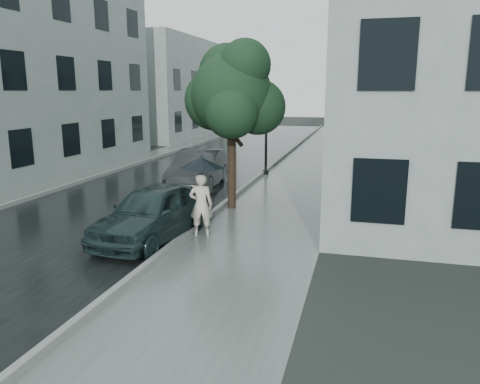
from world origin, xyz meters
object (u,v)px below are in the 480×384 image
(street_tree, at_px, (232,93))
(car_far, at_px, (199,169))
(lamp_post, at_px, (263,110))
(car_near, at_px, (153,212))
(pedestrian, at_px, (201,205))

(street_tree, xyz_separation_m, car_far, (-2.20, 2.76, -3.00))
(lamp_post, bearing_deg, street_tree, -91.36)
(car_far, bearing_deg, car_near, -85.95)
(pedestrian, bearing_deg, lamp_post, -101.74)
(pedestrian, bearing_deg, car_near, 10.16)
(street_tree, height_order, car_far, street_tree)
(lamp_post, distance_m, car_far, 4.66)
(street_tree, bearing_deg, car_far, 128.48)
(pedestrian, bearing_deg, street_tree, -103.23)
(street_tree, bearing_deg, car_near, -106.15)
(street_tree, distance_m, car_near, 5.00)
(lamp_post, relative_size, car_far, 1.13)
(street_tree, height_order, lamp_post, street_tree)
(car_far, bearing_deg, pedestrian, -75.02)
(lamp_post, bearing_deg, pedestrian, -92.12)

